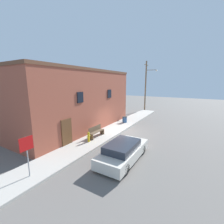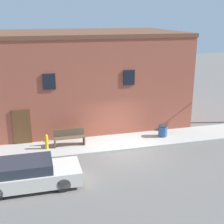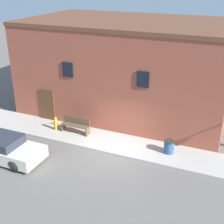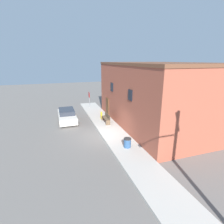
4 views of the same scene
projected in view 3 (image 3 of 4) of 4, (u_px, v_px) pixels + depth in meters
ground_plane at (111, 155)px, 16.79m from camera, size 80.00×80.00×0.00m
sidewalk at (119, 144)px, 17.72m from camera, size 24.28×2.30×0.14m
brick_building at (129, 67)px, 21.37m from camera, size 13.54×8.22×6.24m
fire_hydrant at (56, 123)px, 19.07m from camera, size 0.39×0.19×0.84m
bench at (76, 125)px, 18.73m from camera, size 1.75×0.44×0.95m
trash_bin at (169, 147)px, 16.62m from camera, size 0.57×0.57×0.71m
parked_car at (1, 147)px, 16.34m from camera, size 4.48×1.80×1.26m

